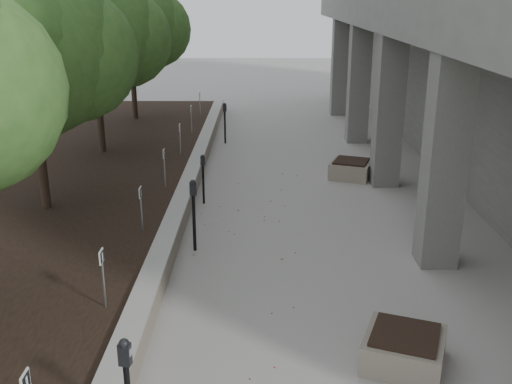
{
  "coord_description": "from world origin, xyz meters",
  "views": [
    {
      "loc": [
        0.01,
        -4.52,
        4.94
      ],
      "look_at": [
        -0.07,
        6.45,
        1.28
      ],
      "focal_mm": 41.55,
      "sensor_mm": 36.0,
      "label": 1
    }
  ],
  "objects_px": {
    "crabapple_tree_4": "(95,61)",
    "parking_meter_5": "(225,123)",
    "crabapple_tree_5": "(131,46)",
    "parking_meter_3": "(194,216)",
    "parking_meter_4": "(203,179)",
    "planter_front": "(404,348)",
    "planter_back": "(351,169)",
    "crabapple_tree_3": "(33,86)"
  },
  "relations": [
    {
      "from": "crabapple_tree_4",
      "to": "parking_meter_5",
      "type": "xyz_separation_m",
      "value": [
        3.58,
        2.7,
        -2.41
      ]
    },
    {
      "from": "parking_meter_5",
      "to": "crabapple_tree_5",
      "type": "bearing_deg",
      "value": 137.21
    },
    {
      "from": "crabapple_tree_4",
      "to": "parking_meter_3",
      "type": "bearing_deg",
      "value": -61.68
    },
    {
      "from": "crabapple_tree_5",
      "to": "parking_meter_4",
      "type": "relative_size",
      "value": 4.34
    },
    {
      "from": "crabapple_tree_5",
      "to": "planter_front",
      "type": "xyz_separation_m",
      "value": [
        6.82,
        -15.36,
        -2.87
      ]
    },
    {
      "from": "parking_meter_3",
      "to": "planter_back",
      "type": "distance_m",
      "value": 6.44
    },
    {
      "from": "crabapple_tree_3",
      "to": "parking_meter_4",
      "type": "height_order",
      "value": "crabapple_tree_3"
    },
    {
      "from": "parking_meter_5",
      "to": "planter_front",
      "type": "relative_size",
      "value": 1.33
    },
    {
      "from": "crabapple_tree_3",
      "to": "crabapple_tree_5",
      "type": "distance_m",
      "value": 10.0
    },
    {
      "from": "parking_meter_4",
      "to": "planter_front",
      "type": "bearing_deg",
      "value": -83.64
    },
    {
      "from": "planter_back",
      "to": "crabapple_tree_5",
      "type": "bearing_deg",
      "value": 139.21
    },
    {
      "from": "crabapple_tree_4",
      "to": "planter_back",
      "type": "height_order",
      "value": "crabapple_tree_4"
    },
    {
      "from": "crabapple_tree_3",
      "to": "parking_meter_3",
      "type": "height_order",
      "value": "crabapple_tree_3"
    },
    {
      "from": "crabapple_tree_4",
      "to": "parking_meter_4",
      "type": "relative_size",
      "value": 4.34
    },
    {
      "from": "crabapple_tree_3",
      "to": "planter_back",
      "type": "bearing_deg",
      "value": 26.16
    },
    {
      "from": "parking_meter_4",
      "to": "planter_front",
      "type": "relative_size",
      "value": 1.17
    },
    {
      "from": "crabapple_tree_5",
      "to": "parking_meter_5",
      "type": "distance_m",
      "value": 4.89
    },
    {
      "from": "parking_meter_4",
      "to": "crabapple_tree_4",
      "type": "bearing_deg",
      "value": 112.76
    },
    {
      "from": "parking_meter_4",
      "to": "planter_front",
      "type": "distance_m",
      "value": 7.56
    },
    {
      "from": "parking_meter_4",
      "to": "parking_meter_5",
      "type": "height_order",
      "value": "parking_meter_5"
    },
    {
      "from": "parking_meter_4",
      "to": "planter_back",
      "type": "xyz_separation_m",
      "value": [
        3.98,
        2.24,
        -0.37
      ]
    },
    {
      "from": "planter_back",
      "to": "parking_meter_5",
      "type": "bearing_deg",
      "value": 133.01
    },
    {
      "from": "crabapple_tree_3",
      "to": "planter_front",
      "type": "height_order",
      "value": "crabapple_tree_3"
    },
    {
      "from": "planter_front",
      "to": "planter_back",
      "type": "relative_size",
      "value": 0.99
    },
    {
      "from": "parking_meter_5",
      "to": "planter_back",
      "type": "distance_m",
      "value": 5.59
    },
    {
      "from": "crabapple_tree_3",
      "to": "parking_meter_3",
      "type": "bearing_deg",
      "value": -22.86
    },
    {
      "from": "parking_meter_3",
      "to": "crabapple_tree_4",
      "type": "bearing_deg",
      "value": 103.04
    },
    {
      "from": "crabapple_tree_4",
      "to": "parking_meter_4",
      "type": "distance_m",
      "value": 5.56
    },
    {
      "from": "crabapple_tree_3",
      "to": "crabapple_tree_5",
      "type": "height_order",
      "value": "same"
    },
    {
      "from": "parking_meter_3",
      "to": "parking_meter_4",
      "type": "distance_m",
      "value": 2.86
    },
    {
      "from": "crabapple_tree_3",
      "to": "crabapple_tree_4",
      "type": "xyz_separation_m",
      "value": [
        0.0,
        5.0,
        0.0
      ]
    },
    {
      "from": "planter_front",
      "to": "crabapple_tree_5",
      "type": "bearing_deg",
      "value": 113.96
    },
    {
      "from": "parking_meter_4",
      "to": "planter_back",
      "type": "relative_size",
      "value": 1.16
    },
    {
      "from": "crabapple_tree_3",
      "to": "planter_front",
      "type": "xyz_separation_m",
      "value": [
        6.82,
        -5.36,
        -2.87
      ]
    },
    {
      "from": "crabapple_tree_4",
      "to": "crabapple_tree_5",
      "type": "bearing_deg",
      "value": 90.0
    },
    {
      "from": "crabapple_tree_4",
      "to": "parking_meter_5",
      "type": "height_order",
      "value": "crabapple_tree_4"
    },
    {
      "from": "crabapple_tree_3",
      "to": "parking_meter_5",
      "type": "relative_size",
      "value": 3.84
    },
    {
      "from": "parking_meter_5",
      "to": "planter_back",
      "type": "xyz_separation_m",
      "value": [
        3.8,
        -4.07,
        -0.46
      ]
    },
    {
      "from": "planter_front",
      "to": "parking_meter_3",
      "type": "bearing_deg",
      "value": 130.66
    },
    {
      "from": "crabapple_tree_3",
      "to": "planter_front",
      "type": "relative_size",
      "value": 5.1
    },
    {
      "from": "crabapple_tree_3",
      "to": "crabapple_tree_5",
      "type": "xyz_separation_m",
      "value": [
        0.0,
        10.0,
        0.0
      ]
    },
    {
      "from": "crabapple_tree_5",
      "to": "parking_meter_4",
      "type": "distance_m",
      "value": 9.6
    }
  ]
}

